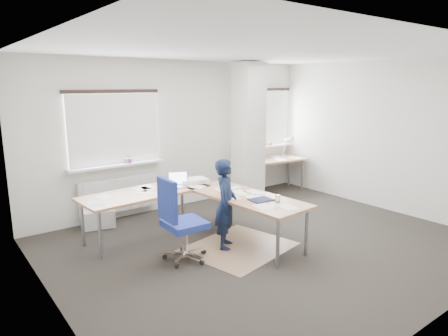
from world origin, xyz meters
TOP-DOWN VIEW (x-y plane):
  - ground at (0.00, 0.00)m, footprint 6.00×6.00m
  - room_shell at (0.18, 0.45)m, footprint 6.04×5.04m
  - floor_mat at (-0.42, 0.14)m, footprint 1.68×1.51m
  - white_crate at (-1.74, 2.25)m, footprint 0.57×0.46m
  - desk_main at (-0.71, 0.81)m, footprint 2.58×2.62m
  - desk_side at (2.26, 2.15)m, footprint 1.50×0.93m
  - task_chair at (-1.31, 0.26)m, footprint 0.64×0.63m
  - person at (-0.56, 0.28)m, footprint 0.56×0.57m

SIDE VIEW (x-z plane):
  - ground at x=0.00m, z-range 0.00..0.00m
  - floor_mat at x=-0.42m, z-range 0.00..0.01m
  - white_crate at x=-1.74m, z-range 0.00..0.30m
  - task_chair at x=-1.31m, z-range -0.26..0.91m
  - person at x=-0.56m, z-range 0.00..1.32m
  - desk_side at x=2.26m, z-range 0.08..1.29m
  - desk_main at x=-0.71m, z-range 0.21..1.17m
  - room_shell at x=0.18m, z-range 0.34..3.16m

